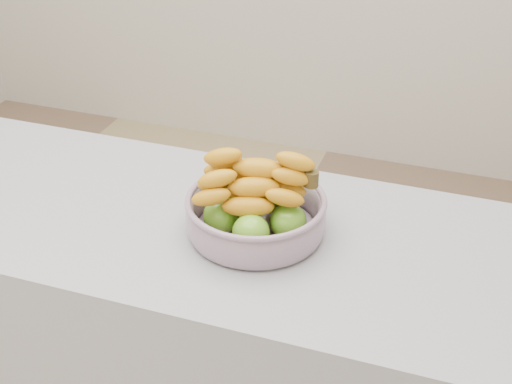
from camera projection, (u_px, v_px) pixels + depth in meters
counter at (135, 352)px, 1.84m from camera, size 2.00×0.60×0.90m
fruit_bowl at (256, 210)px, 1.48m from camera, size 0.29×0.29×0.18m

